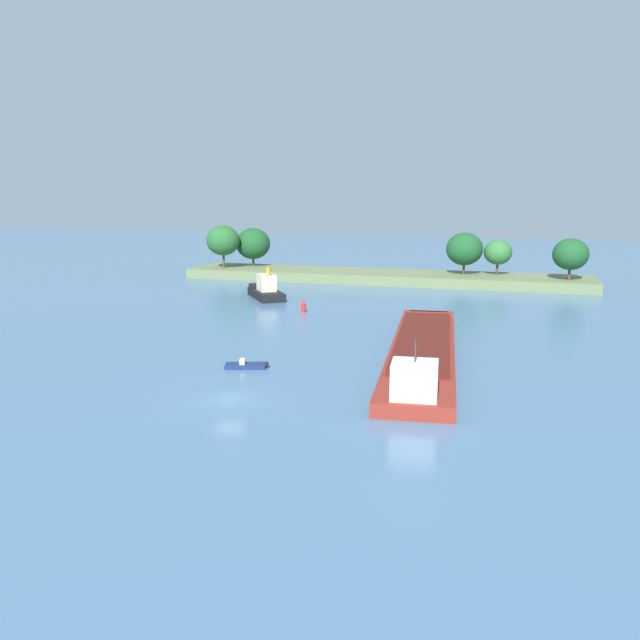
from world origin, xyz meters
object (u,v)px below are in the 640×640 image
at_px(tugboat, 266,290).
at_px(small_motorboat, 246,365).
at_px(channel_buoy_red, 303,307).
at_px(cargo_barge, 423,349).

relative_size(tugboat, small_motorboat, 2.38).
distance_m(tugboat, small_motorboat, 42.46).
height_order(tugboat, small_motorboat, tugboat).
relative_size(small_motorboat, channel_buoy_red, 2.26).
distance_m(cargo_barge, channel_buoy_red, 28.93).
relative_size(tugboat, channel_buoy_red, 5.38).
xyz_separation_m(tugboat, small_motorboat, (13.62, -40.20, -1.06)).
height_order(tugboat, channel_buoy_red, tugboat).
relative_size(small_motorboat, cargo_barge, 0.10).
height_order(cargo_barge, channel_buoy_red, cargo_barge).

